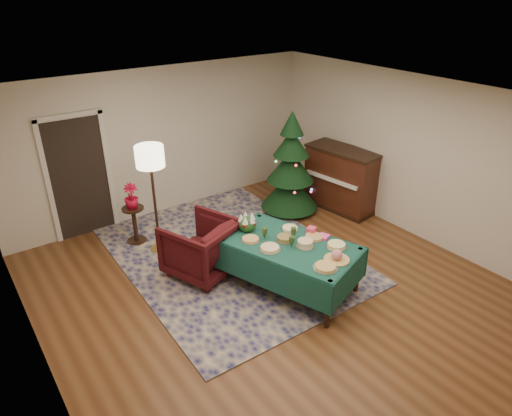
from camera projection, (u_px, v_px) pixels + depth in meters
room_shell at (286, 213)px, 5.80m from camera, size 7.00×7.00×7.00m
doorway at (79, 175)px, 7.59m from camera, size 1.08×0.04×2.16m
rug at (230, 254)px, 7.42m from camera, size 3.31×4.28×0.02m
buffet_table at (290, 253)px, 6.38m from camera, size 1.63×2.11×0.72m
platter_0 at (325, 267)px, 5.78m from camera, size 0.32×0.32×0.05m
platter_1 at (337, 256)px, 5.93m from camera, size 0.35×0.35×0.16m
platter_2 at (336, 245)px, 6.24m from camera, size 0.28×0.28×0.06m
platter_3 at (305, 244)px, 6.24m from camera, size 0.25×0.25×0.10m
platter_4 at (314, 237)px, 6.46m from camera, size 0.29×0.29×0.04m
platter_5 at (270, 248)px, 6.18m from camera, size 0.30×0.30×0.05m
platter_6 at (285, 239)px, 6.39m from camera, size 0.26×0.26×0.07m
platter_7 at (290, 228)px, 6.69m from camera, size 0.26×0.26×0.04m
platter_8 at (250, 239)px, 6.40m from camera, size 0.27×0.27×0.04m
goblet_0 at (264, 233)px, 6.42m from camera, size 0.08×0.08×0.17m
goblet_1 at (293, 233)px, 6.43m from camera, size 0.08×0.08×0.17m
goblet_2 at (292, 242)px, 6.21m from camera, size 0.08×0.08×0.17m
napkin_stack at (323, 237)px, 6.47m from camera, size 0.18×0.18×0.04m
gift_box at (311, 230)px, 6.57m from camera, size 0.15×0.15×0.10m
centerpiece at (247, 223)px, 6.62m from camera, size 0.26×0.26×0.30m
armchair at (201, 245)px, 6.78m from camera, size 1.18×1.14×0.96m
floor_lamp at (150, 163)px, 6.89m from camera, size 0.44×0.44×1.80m
side_table at (135, 225)px, 7.65m from camera, size 0.36×0.36×0.65m
potted_plant at (132, 201)px, 7.45m from camera, size 0.23×0.42×0.23m
christmas_tree at (291, 168)px, 8.45m from camera, size 1.23×1.23×1.96m
piano at (341, 180)px, 8.71m from camera, size 0.82×1.46×1.20m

